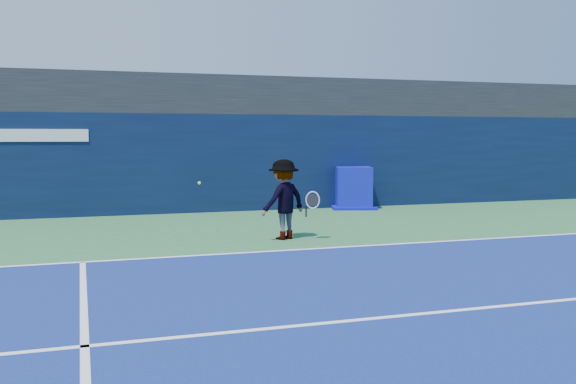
# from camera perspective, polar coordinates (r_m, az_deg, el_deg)

# --- Properties ---
(ground) EXTENTS (80.00, 80.00, 0.00)m
(ground) POSITION_cam_1_polar(r_m,az_deg,el_deg) (10.79, 10.15, -7.56)
(ground) COLOR #2D6439
(ground) RESTS_ON ground
(baseline) EXTENTS (24.00, 0.10, 0.01)m
(baseline) POSITION_cam_1_polar(r_m,az_deg,el_deg) (13.45, 4.10, -4.95)
(baseline) COLOR white
(baseline) RESTS_ON ground
(service_line) EXTENTS (24.00, 0.10, 0.01)m
(service_line) POSITION_cam_1_polar(r_m,az_deg,el_deg) (9.12, 16.17, -9.95)
(service_line) COLOR white
(service_line) RESTS_ON ground
(stadium_band) EXTENTS (36.00, 3.00, 1.20)m
(stadium_band) POSITION_cam_1_polar(r_m,az_deg,el_deg) (21.40, -4.51, 8.38)
(stadium_band) COLOR black
(stadium_band) RESTS_ON back_wall_assembly
(back_wall_assembly) EXTENTS (36.00, 1.03, 3.00)m
(back_wall_assembly) POSITION_cam_1_polar(r_m,az_deg,el_deg) (20.41, -3.82, 2.66)
(back_wall_assembly) COLOR #091634
(back_wall_assembly) RESTS_ON ground
(equipment_cart) EXTENTS (1.73, 1.73, 1.34)m
(equipment_cart) POSITION_cam_1_polar(r_m,az_deg,el_deg) (20.84, 5.80, 0.24)
(equipment_cart) COLOR #0B10A7
(equipment_cart) RESTS_ON ground
(tennis_player) EXTENTS (1.43, 1.09, 1.80)m
(tennis_player) POSITION_cam_1_polar(r_m,az_deg,el_deg) (14.47, -0.39, -0.67)
(tennis_player) COLOR silver
(tennis_player) RESTS_ON ground
(tennis_ball) EXTENTS (0.07, 0.07, 0.07)m
(tennis_ball) POSITION_cam_1_polar(r_m,az_deg,el_deg) (15.25, -7.89, 0.81)
(tennis_ball) COLOR #D0F91B
(tennis_ball) RESTS_ON ground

